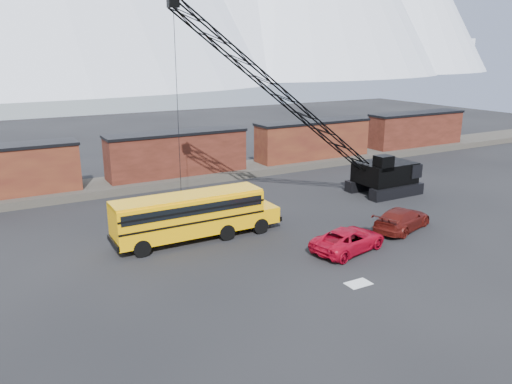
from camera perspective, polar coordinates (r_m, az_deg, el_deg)
ground at (r=30.78m, az=6.02°, el=-7.71°), size 160.00×160.00×0.00m
gravel_berm at (r=49.30m, az=-8.85°, el=1.64°), size 120.00×5.00×0.70m
boxcar_mid at (r=48.78m, az=-8.97°, el=4.39°), size 13.70×3.10×4.17m
boxcar_east_near at (r=56.26m, az=6.53°, el=5.98°), size 13.70×3.10×4.17m
boxcar_east_far at (r=66.80m, az=17.83°, el=6.87°), size 13.70×3.10×4.17m
snow_patch at (r=28.23m, az=11.62°, el=-10.21°), size 1.40×0.90×0.02m
school_bus at (r=33.41m, az=-7.12°, el=-2.54°), size 11.65×2.65×3.19m
red_pickup at (r=32.22m, az=10.54°, el=-5.37°), size 5.79×3.58×1.50m
maroon_suv at (r=36.81m, az=16.35°, el=-2.98°), size 5.89×3.84×1.59m
crawler_crane at (r=38.26m, az=4.44°, el=9.79°), size 22.78×4.20×15.63m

